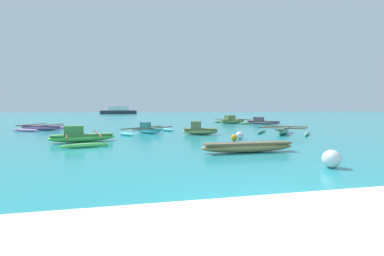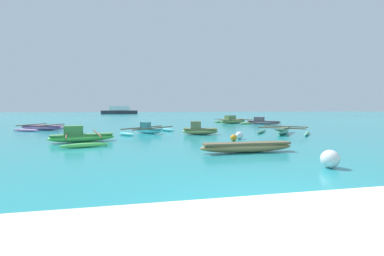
# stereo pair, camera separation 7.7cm
# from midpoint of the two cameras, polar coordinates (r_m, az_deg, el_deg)

# --- Properties ---
(ground_plane) EXTENTS (240.00, 240.00, 0.00)m
(ground_plane) POSITION_cam_midpoint_polar(r_m,az_deg,el_deg) (4.29, 24.66, -19.00)
(ground_plane) COLOR teal
(moored_boat_0) EXTENTS (3.91, 4.76, 0.90)m
(moored_boat_0) POSITION_cam_midpoint_polar(r_m,az_deg,el_deg) (29.23, 9.10, 1.63)
(moored_boat_0) COLOR #9AC970
(moored_boat_0) RESTS_ON ground_plane
(moored_boat_1) EXTENTS (3.96, 3.89, 0.48)m
(moored_boat_1) POSITION_cam_midpoint_polar(r_m,az_deg,el_deg) (17.92, 19.76, -0.55)
(moored_boat_1) COLOR #6BBD98
(moored_boat_1) RESTS_ON ground_plane
(moored_boat_2) EXTENTS (3.19, 4.84, 0.82)m
(moored_boat_2) POSITION_cam_midpoint_polar(r_m,az_deg,el_deg) (14.00, -23.31, -1.74)
(moored_boat_2) COLOR #67E461
(moored_boat_2) RESTS_ON ground_plane
(moored_boat_3) EXTENTS (3.84, 3.74, 0.44)m
(moored_boat_3) POSITION_cam_midpoint_polar(r_m,az_deg,el_deg) (23.05, -30.34, 0.12)
(moored_boat_3) COLOR #C885C3
(moored_boat_3) RESTS_ON ground_plane
(moored_boat_4) EXTENTS (2.41, 1.24, 0.85)m
(moored_boat_4) POSITION_cam_midpoint_polar(r_m,az_deg,el_deg) (16.47, 1.79, -0.41)
(moored_boat_4) COLOR #A9B667
(moored_boat_4) RESTS_ON ground_plane
(moored_boat_5) EXTENTS (3.84, 3.83, 0.75)m
(moored_boat_5) POSITION_cam_midpoint_polar(r_m,az_deg,el_deg) (17.46, -9.61, -0.38)
(moored_boat_5) COLOR #59DFE5
(moored_boat_5) RESTS_ON ground_plane
(moored_boat_6) EXTENTS (3.26, 2.90, 0.76)m
(moored_boat_6) POSITION_cam_midpoint_polar(r_m,az_deg,el_deg) (28.32, 15.49, 1.37)
(moored_boat_6) COLOR #AE7E8B
(moored_boat_6) RESTS_ON ground_plane
(moored_boat_7) EXTENTS (3.71, 0.52, 0.38)m
(moored_boat_7) POSITION_cam_midpoint_polar(r_m,az_deg,el_deg) (10.04, 12.31, -4.09)
(moored_boat_7) COLOR tan
(moored_boat_7) RESTS_ON ground_plane
(mooring_buoy_0) EXTENTS (0.42, 0.42, 0.42)m
(mooring_buoy_0) POSITION_cam_midpoint_polar(r_m,az_deg,el_deg) (14.18, 10.62, -1.63)
(mooring_buoy_0) COLOR white
(mooring_buoy_0) RESTS_ON ground_plane
(mooring_buoy_1) EXTENTS (0.51, 0.51, 0.51)m
(mooring_buoy_1) POSITION_cam_midpoint_polar(r_m,az_deg,el_deg) (8.27, 28.58, -6.04)
(mooring_buoy_1) COLOR white
(mooring_buoy_1) RESTS_ON ground_plane
(mooring_buoy_2) EXTENTS (0.34, 0.34, 0.34)m
(mooring_buoy_2) POSITION_cam_midpoint_polar(r_m,az_deg,el_deg) (13.36, 9.41, -2.14)
(mooring_buoy_2) COLOR orange
(mooring_buoy_2) RESTS_ON ground_plane
(distant_ferry) EXTENTS (10.52, 2.31, 2.31)m
(distant_ferry) POSITION_cam_midpoint_polar(r_m,az_deg,el_deg) (80.36, -15.76, 3.69)
(distant_ferry) COLOR #2D333D
(distant_ferry) RESTS_ON ground_plane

